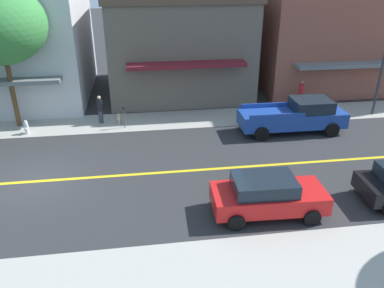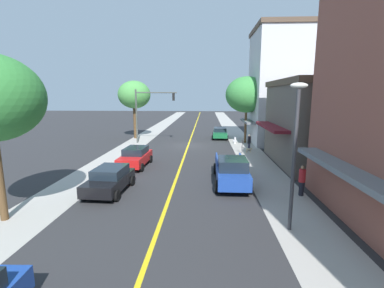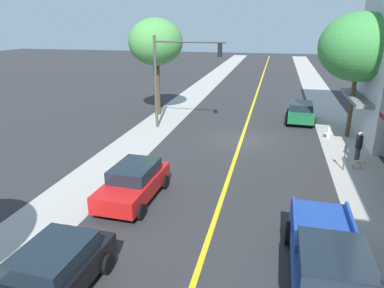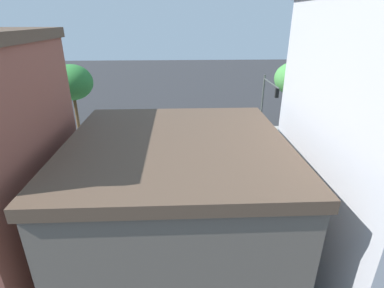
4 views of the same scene
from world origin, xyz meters
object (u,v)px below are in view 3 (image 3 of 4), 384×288
object	(u,v)px
street_tree_left_near	(360,47)
black_sedan_right_curb	(52,273)
red_sedan_right_curb	(134,182)
pedestrian_black_shirt	(359,146)
parking_meter	(345,154)
traffic_light_mast	(176,68)
fire_hydrant	(328,132)
small_dog	(358,162)
street_tree_left_far	(156,43)
green_sedan_left_curb	(301,112)
blue_pickup_truck	(327,263)

from	to	relation	value
street_tree_left_near	black_sedan_right_curb	world-z (taller)	street_tree_left_near
red_sedan_right_curb	pedestrian_black_shirt	distance (m)	12.52
parking_meter	traffic_light_mast	bearing A→B (deg)	-27.46
street_tree_left_near	fire_hydrant	bearing A→B (deg)	30.05
black_sedan_right_curb	small_dog	xyz separation A→B (m)	(-10.19, -12.00, -0.45)
pedestrian_black_shirt	small_dog	world-z (taller)	pedestrian_black_shirt
street_tree_left_far	parking_meter	size ratio (longest dim) A/B	5.71
small_dog	traffic_light_mast	bearing A→B (deg)	149.80
street_tree_left_near	green_sedan_left_curb	size ratio (longest dim) A/B	1.81
street_tree_left_far	green_sedan_left_curb	xyz separation A→B (m)	(-11.54, -0.37, -5.05)
red_sedan_right_curb	black_sedan_right_curb	xyz separation A→B (m)	(-0.01, 6.04, -0.02)
fire_hydrant	black_sedan_right_curb	distance (m)	19.52
black_sedan_right_curb	pedestrian_black_shirt	bearing A→B (deg)	144.10
traffic_light_mast	small_dog	xyz separation A→B (m)	(-11.34, 5.14, -4.03)
small_dog	parking_meter	bearing A→B (deg)	-159.90
red_sedan_right_curb	parking_meter	bearing A→B (deg)	122.78
traffic_light_mast	blue_pickup_truck	distance (m)	17.79
green_sedan_left_curb	blue_pickup_truck	bearing A→B (deg)	1.78
green_sedan_left_curb	small_dog	world-z (taller)	green_sedan_left_curb
traffic_light_mast	black_sedan_right_curb	bearing A→B (deg)	-86.15
street_tree_left_near	street_tree_left_far	size ratio (longest dim) A/B	1.04
street_tree_left_far	black_sedan_right_curb	xyz separation A→B (m)	(-3.83, 20.82, -5.02)
red_sedan_right_curb	blue_pickup_truck	distance (m)	8.51
street_tree_left_near	red_sedan_right_curb	distance (m)	16.72
traffic_light_mast	green_sedan_left_curb	bearing A→B (deg)	24.57
street_tree_left_near	street_tree_left_far	bearing A→B (deg)	-11.36
street_tree_left_near	pedestrian_black_shirt	distance (m)	6.94
black_sedan_right_curb	blue_pickup_truck	distance (m)	7.72
fire_hydrant	blue_pickup_truck	world-z (taller)	blue_pickup_truck
fire_hydrant	traffic_light_mast	world-z (taller)	traffic_light_mast
green_sedan_left_curb	fire_hydrant	bearing A→B (deg)	24.14
traffic_light_mast	pedestrian_black_shirt	bearing A→B (deg)	-19.50
pedestrian_black_shirt	small_dog	bearing A→B (deg)	74.85
traffic_light_mast	blue_pickup_truck	size ratio (longest dim) A/B	1.09
parking_meter	green_sedan_left_curb	xyz separation A→B (m)	(1.73, -9.56, -0.12)
green_sedan_left_curb	pedestrian_black_shirt	distance (m)	8.55
street_tree_left_far	green_sedan_left_curb	world-z (taller)	street_tree_left_far
traffic_light_mast	black_sedan_right_curb	world-z (taller)	traffic_light_mast
parking_meter	small_dog	bearing A→B (deg)	-154.08
red_sedan_right_curb	blue_pickup_truck	xyz separation A→B (m)	(-7.47, 4.08, 0.14)
red_sedan_right_curb	pedestrian_black_shirt	world-z (taller)	pedestrian_black_shirt
street_tree_left_near	blue_pickup_truck	bearing A→B (deg)	78.79
traffic_light_mast	green_sedan_left_curb	xyz separation A→B (m)	(-8.86, -4.05, -3.60)
black_sedan_right_curb	street_tree_left_near	bearing A→B (deg)	151.83
fire_hydrant	traffic_light_mast	size ratio (longest dim) A/B	0.12
traffic_light_mast	small_dog	bearing A→B (deg)	-24.38
street_tree_left_near	blue_pickup_truck	size ratio (longest dim) A/B	1.34
parking_meter	black_sedan_right_curb	bearing A→B (deg)	50.94
street_tree_left_near	traffic_light_mast	size ratio (longest dim) A/B	1.23
fire_hydrant	green_sedan_left_curb	world-z (taller)	green_sedan_left_curb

